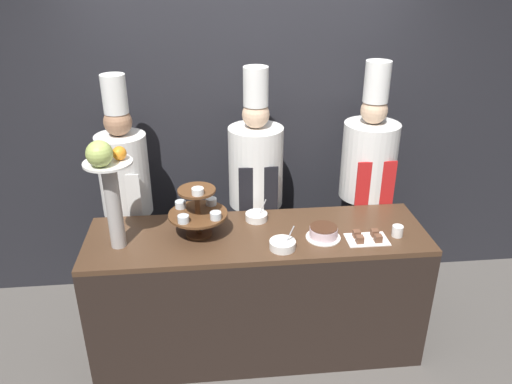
% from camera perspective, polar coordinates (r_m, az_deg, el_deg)
% --- Properties ---
extents(ground_plane, '(14.00, 14.00, 0.00)m').
position_cam_1_polar(ground_plane, '(3.54, 0.73, -20.47)').
color(ground_plane, '#5B5651').
extents(wall_back, '(10.00, 0.06, 2.80)m').
position_cam_1_polar(wall_back, '(3.85, -1.21, 8.25)').
color(wall_back, '#232328').
rests_on(wall_back, ground_plane).
extents(buffet_counter, '(2.19, 0.65, 0.92)m').
position_cam_1_polar(buffet_counter, '(3.47, 0.17, -11.35)').
color(buffet_counter, black).
rests_on(buffet_counter, ground_plane).
extents(tiered_stand, '(0.37, 0.37, 0.36)m').
position_cam_1_polar(tiered_stand, '(3.14, -6.67, -2.07)').
color(tiered_stand, brown).
rests_on(tiered_stand, buffet_counter).
extents(fruit_pedestal, '(0.28, 0.28, 0.71)m').
position_cam_1_polar(fruit_pedestal, '(2.99, -16.53, 1.47)').
color(fruit_pedestal, '#B2ADA8').
rests_on(fruit_pedestal, buffet_counter).
extents(cake_round, '(0.22, 0.22, 0.08)m').
position_cam_1_polar(cake_round, '(3.18, 7.71, -4.62)').
color(cake_round, white).
rests_on(cake_round, buffet_counter).
extents(cup_white, '(0.07, 0.07, 0.07)m').
position_cam_1_polar(cup_white, '(3.30, 15.87, -4.31)').
color(cup_white, white).
rests_on(cup_white, buffet_counter).
extents(cake_square_tray, '(0.26, 0.17, 0.05)m').
position_cam_1_polar(cake_square_tray, '(3.22, 12.58, -5.11)').
color(cake_square_tray, white).
rests_on(cake_square_tray, buffet_counter).
extents(serving_bowl_near, '(0.16, 0.16, 0.15)m').
position_cam_1_polar(serving_bowl_near, '(3.06, 3.05, -6.03)').
color(serving_bowl_near, white).
rests_on(serving_bowl_near, buffet_counter).
extents(serving_bowl_far, '(0.15, 0.15, 0.15)m').
position_cam_1_polar(serving_bowl_far, '(3.37, 0.05, -2.82)').
color(serving_bowl_far, white).
rests_on(serving_bowl_far, buffet_counter).
extents(chef_left, '(0.35, 0.35, 1.85)m').
position_cam_1_polar(chef_left, '(3.68, -14.57, -0.11)').
color(chef_left, '#28282D').
rests_on(chef_left, ground_plane).
extents(chef_center_left, '(0.39, 0.39, 1.88)m').
position_cam_1_polar(chef_center_left, '(3.64, -0.02, 0.61)').
color(chef_center_left, '#38332D').
rests_on(chef_center_left, ground_plane).
extents(chef_center_right, '(0.40, 0.40, 1.90)m').
position_cam_1_polar(chef_center_right, '(3.80, 12.54, 1.21)').
color(chef_center_right, '#28282D').
rests_on(chef_center_right, ground_plane).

